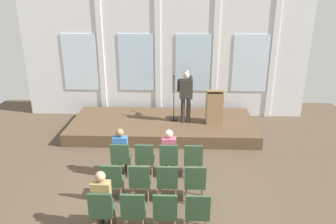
{
  "coord_description": "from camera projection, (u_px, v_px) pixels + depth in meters",
  "views": [
    {
      "loc": [
        0.54,
        -6.37,
        4.43
      ],
      "look_at": [
        0.23,
        2.4,
        1.22
      ],
      "focal_mm": 34.72,
      "sensor_mm": 36.0,
      "label": 1
    }
  ],
  "objects": [
    {
      "name": "ground_plane",
      "position": [
        154.0,
        197.0,
        7.52
      ],
      "size": [
        14.2,
        14.2,
        0.0
      ],
      "primitive_type": "plane",
      "color": "brown"
    },
    {
      "name": "rear_partition",
      "position": [
        166.0,
        57.0,
        11.86
      ],
      "size": [
        10.41,
        0.14,
        4.55
      ],
      "color": "silver",
      "rests_on": "ground"
    },
    {
      "name": "stage_platform",
      "position": [
        163.0,
        126.0,
        11.05
      ],
      "size": [
        6.13,
        2.67,
        0.39
      ],
      "primitive_type": "cube",
      "color": "brown",
      "rests_on": "ground"
    },
    {
      "name": "speaker",
      "position": [
        186.0,
        93.0,
        10.53
      ],
      "size": [
        0.52,
        0.69,
        1.7
      ],
      "color": "#332D28",
      "rests_on": "stage_platform"
    },
    {
      "name": "mic_stand",
      "position": [
        174.0,
        111.0,
        10.91
      ],
      "size": [
        0.28,
        0.28,
        1.55
      ],
      "color": "black",
      "rests_on": "stage_platform"
    },
    {
      "name": "lectern",
      "position": [
        214.0,
        107.0,
        10.62
      ],
      "size": [
        0.6,
        0.48,
        1.16
      ],
      "color": "#93724C",
      "rests_on": "stage_platform"
    },
    {
      "name": "chair_r0_c0",
      "position": [
        121.0,
        157.0,
        8.21
      ],
      "size": [
        0.46,
        0.44,
        0.94
      ],
      "color": "olive",
      "rests_on": "ground"
    },
    {
      "name": "audience_r0_c0",
      "position": [
        121.0,
        149.0,
        8.23
      ],
      "size": [
        0.36,
        0.39,
        1.29
      ],
      "color": "#2D2D33",
      "rests_on": "ground"
    },
    {
      "name": "chair_r0_c1",
      "position": [
        145.0,
        158.0,
        8.19
      ],
      "size": [
        0.46,
        0.44,
        0.94
      ],
      "color": "olive",
      "rests_on": "ground"
    },
    {
      "name": "chair_r0_c2",
      "position": [
        169.0,
        158.0,
        8.17
      ],
      "size": [
        0.46,
        0.44,
        0.94
      ],
      "color": "olive",
      "rests_on": "ground"
    },
    {
      "name": "audience_r0_c2",
      "position": [
        169.0,
        150.0,
        8.19
      ],
      "size": [
        0.36,
        0.39,
        1.28
      ],
      "color": "#2D2D33",
      "rests_on": "ground"
    },
    {
      "name": "chair_r0_c3",
      "position": [
        193.0,
        158.0,
        8.15
      ],
      "size": [
        0.46,
        0.44,
        0.94
      ],
      "color": "olive",
      "rests_on": "ground"
    },
    {
      "name": "chair_r1_c0",
      "position": [
        113.0,
        179.0,
        7.23
      ],
      "size": [
        0.46,
        0.44,
        0.94
      ],
      "color": "olive",
      "rests_on": "ground"
    },
    {
      "name": "chair_r1_c1",
      "position": [
        140.0,
        180.0,
        7.21
      ],
      "size": [
        0.46,
        0.44,
        0.94
      ],
      "color": "olive",
      "rests_on": "ground"
    },
    {
      "name": "chair_r1_c2",
      "position": [
        167.0,
        180.0,
        7.19
      ],
      "size": [
        0.46,
        0.44,
        0.94
      ],
      "color": "olive",
      "rests_on": "ground"
    },
    {
      "name": "chair_r1_c3",
      "position": [
        195.0,
        181.0,
        7.17
      ],
      "size": [
        0.46,
        0.44,
        0.94
      ],
      "color": "olive",
      "rests_on": "ground"
    },
    {
      "name": "chair_r2_c0",
      "position": [
        102.0,
        209.0,
        6.25
      ],
      "size": [
        0.46,
        0.44,
        0.94
      ],
      "color": "olive",
      "rests_on": "ground"
    },
    {
      "name": "audience_r2_c0",
      "position": [
        102.0,
        197.0,
        6.26
      ],
      "size": [
        0.36,
        0.39,
        1.32
      ],
      "color": "#2D2D33",
      "rests_on": "ground"
    },
    {
      "name": "chair_r2_c1",
      "position": [
        134.0,
        209.0,
        6.23
      ],
      "size": [
        0.46,
        0.44,
        0.94
      ],
      "color": "olive",
      "rests_on": "ground"
    },
    {
      "name": "chair_r2_c2",
      "position": [
        165.0,
        210.0,
        6.21
      ],
      "size": [
        0.46,
        0.44,
        0.94
      ],
      "color": "olive",
      "rests_on": "ground"
    },
    {
      "name": "chair_r2_c3",
      "position": [
        197.0,
        211.0,
        6.19
      ],
      "size": [
        0.46,
        0.44,
        0.94
      ],
      "color": "olive",
      "rests_on": "ground"
    }
  ]
}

